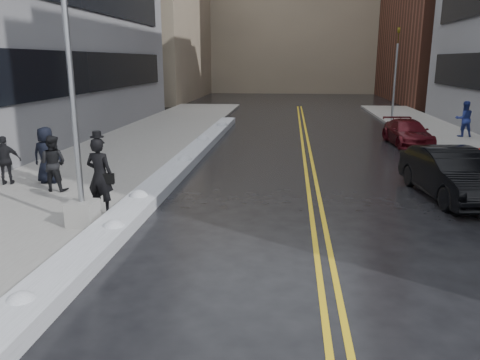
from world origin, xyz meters
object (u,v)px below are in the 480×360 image
(pedestrian_fedora, at_px, (100,176))
(lamppost, at_px, (75,128))
(car_maroon, at_px, (408,133))
(car_black, at_px, (451,174))
(traffic_signal, at_px, (396,71))
(pedestrian_b, at_px, (53,163))
(pedestrian_d, at_px, (6,160))
(pedestrian_east, at_px, (464,119))
(pedestrian_c, at_px, (47,155))

(pedestrian_fedora, bearing_deg, lamppost, 94.30)
(lamppost, xyz_separation_m, car_maroon, (10.80, 13.32, -1.92))
(pedestrian_fedora, bearing_deg, car_black, -153.03)
(lamppost, height_order, traffic_signal, lamppost)
(pedestrian_b, xyz_separation_m, pedestrian_d, (-1.91, 0.57, -0.07))
(pedestrian_fedora, xyz_separation_m, pedestrian_d, (-4.23, 2.53, -0.22))
(pedestrian_d, distance_m, pedestrian_east, 21.80)
(car_black, bearing_deg, lamppost, -166.04)
(pedestrian_b, relative_size, car_maroon, 0.41)
(traffic_signal, height_order, pedestrian_east, traffic_signal)
(pedestrian_east, bearing_deg, pedestrian_b, 34.35)
(pedestrian_d, bearing_deg, lamppost, 120.96)
(lamppost, relative_size, car_maroon, 1.81)
(pedestrian_d, distance_m, car_maroon, 17.88)
(traffic_signal, bearing_deg, car_black, -96.03)
(traffic_signal, distance_m, car_black, 18.40)
(car_maroon, bearing_deg, pedestrian_east, 27.83)
(pedestrian_c, bearing_deg, pedestrian_fedora, 133.70)
(lamppost, bearing_deg, pedestrian_d, 139.82)
(pedestrian_east, bearing_deg, pedestrian_fedora, 42.81)
(lamppost, xyz_separation_m, pedestrian_east, (14.13, 15.38, -1.45))
(traffic_signal, xyz_separation_m, pedestrian_b, (-14.02, -19.08, -2.39))
(pedestrian_b, height_order, pedestrian_east, pedestrian_east)
(pedestrian_b, bearing_deg, pedestrian_d, -13.29)
(traffic_signal, relative_size, car_maroon, 1.42)
(pedestrian_east, bearing_deg, traffic_signal, -73.56)
(pedestrian_d, bearing_deg, pedestrian_c, 175.25)
(pedestrian_fedora, bearing_deg, traffic_signal, -108.81)
(lamppost, distance_m, car_black, 10.77)
(pedestrian_east, relative_size, car_black, 0.41)
(pedestrian_fedora, bearing_deg, pedestrian_b, -30.00)
(car_black, relative_size, car_maroon, 1.09)
(pedestrian_d, bearing_deg, car_maroon, -165.48)
(car_maroon, bearing_deg, car_black, -99.48)
(traffic_signal, relative_size, pedestrian_d, 3.78)
(pedestrian_b, xyz_separation_m, pedestrian_east, (16.35, 12.47, 0.07))
(traffic_signal, distance_m, pedestrian_fedora, 24.18)
(pedestrian_east, xyz_separation_m, car_maroon, (-3.33, -2.06, -0.47))
(pedestrian_east, relative_size, car_maroon, 0.44)
(lamppost, bearing_deg, pedestrian_c, 127.16)
(lamppost, distance_m, pedestrian_fedora, 1.68)
(pedestrian_fedora, distance_m, pedestrian_c, 4.12)
(pedestrian_b, distance_m, car_maroon, 16.67)
(pedestrian_c, bearing_deg, car_black, 177.78)
(pedestrian_east, bearing_deg, car_maroon, 28.80)
(lamppost, relative_size, traffic_signal, 1.27)
(pedestrian_fedora, distance_m, car_maroon, 16.36)
(pedestrian_c, bearing_deg, car_maroon, -147.81)
(pedestrian_c, relative_size, pedestrian_d, 1.17)
(pedestrian_b, xyz_separation_m, pedestrian_c, (-0.66, 0.88, 0.06))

